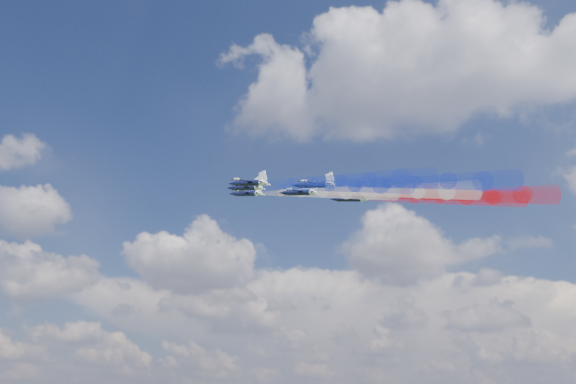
% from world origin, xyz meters
% --- Properties ---
extents(jet_lead, '(15.94, 14.24, 7.16)m').
position_xyz_m(jet_lead, '(-2.91, 29.41, 158.18)').
color(jet_lead, black).
extents(trail_lead, '(40.47, 17.88, 13.07)m').
position_xyz_m(trail_lead, '(21.51, 21.05, 152.83)').
color(trail_lead, white).
extents(jet_inner_left, '(15.94, 14.24, 7.16)m').
position_xyz_m(jet_inner_left, '(3.13, 16.26, 154.92)').
color(jet_inner_left, black).
extents(trail_inner_left, '(40.47, 17.88, 13.07)m').
position_xyz_m(trail_inner_left, '(27.55, 7.91, 149.57)').
color(trail_inner_left, '#182ECE').
extents(jet_inner_right, '(15.94, 14.24, 7.16)m').
position_xyz_m(jet_inner_right, '(9.45, 31.72, 157.40)').
color(jet_inner_right, black).
extents(trail_inner_right, '(40.47, 17.88, 13.07)m').
position_xyz_m(trail_inner_right, '(33.88, 23.36, 152.05)').
color(trail_inner_right, red).
extents(jet_outer_left, '(15.94, 14.24, 7.16)m').
position_xyz_m(jet_outer_left, '(9.58, 4.75, 151.51)').
color(jet_outer_left, black).
extents(trail_outer_left, '(40.47, 17.88, 13.07)m').
position_xyz_m(trail_outer_left, '(34.00, -3.61, 146.16)').
color(trail_outer_left, '#182ECE').
extents(jet_center_third, '(15.94, 14.24, 7.16)m').
position_xyz_m(jet_center_third, '(15.43, 20.97, 153.55)').
color(jet_center_third, black).
extents(trail_center_third, '(40.47, 17.88, 13.07)m').
position_xyz_m(trail_center_third, '(39.86, 12.61, 148.19)').
color(trail_center_third, white).
extents(jet_outer_right, '(15.94, 14.24, 7.16)m').
position_xyz_m(jet_outer_right, '(23.49, 37.05, 155.72)').
color(jet_outer_right, black).
extents(trail_outer_right, '(40.47, 17.88, 13.07)m').
position_xyz_m(trail_outer_right, '(47.91, 28.69, 150.36)').
color(trail_outer_right, red).
extents(jet_rear_left, '(15.94, 14.24, 7.16)m').
position_xyz_m(jet_rear_left, '(23.83, 8.72, 150.51)').
color(jet_rear_left, black).
extents(trail_rear_left, '(40.47, 17.88, 13.07)m').
position_xyz_m(trail_rear_left, '(48.25, 0.36, 145.16)').
color(trail_rear_left, '#182ECE').
extents(jet_rear_right, '(15.94, 14.24, 7.16)m').
position_xyz_m(jet_rear_right, '(29.85, 25.66, 152.23)').
color(jet_rear_right, black).
extents(trail_rear_right, '(40.47, 17.88, 13.07)m').
position_xyz_m(trail_rear_right, '(54.28, 17.31, 146.87)').
color(trail_rear_right, red).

